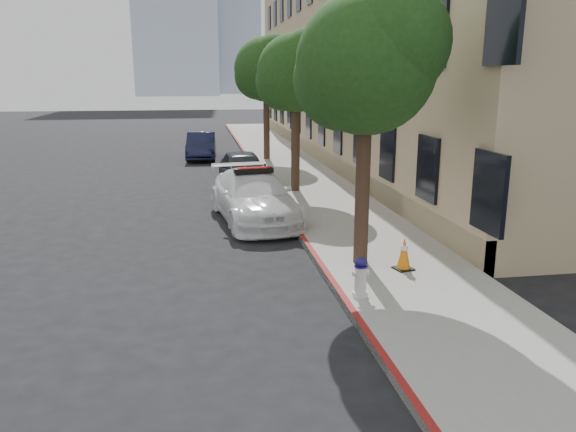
% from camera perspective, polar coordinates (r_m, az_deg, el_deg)
% --- Properties ---
extents(ground, '(120.00, 120.00, 0.00)m').
position_cam_1_polar(ground, '(13.61, -6.94, -3.25)').
color(ground, black).
rests_on(ground, ground).
extents(sidewalk, '(3.20, 50.00, 0.15)m').
position_cam_1_polar(sidewalk, '(23.68, 0.74, 4.39)').
color(sidewalk, gray).
rests_on(sidewalk, ground).
extents(curb_strip, '(0.12, 50.00, 0.15)m').
position_cam_1_polar(curb_strip, '(23.47, -2.98, 4.29)').
color(curb_strip, maroon).
rests_on(curb_strip, ground).
extents(building, '(8.00, 36.00, 10.00)m').
position_cam_1_polar(building, '(29.63, 10.14, 15.65)').
color(building, tan).
rests_on(building, ground).
extents(tower_right, '(14.00, 14.00, 44.00)m').
position_cam_1_polar(tower_right, '(149.39, -5.95, 20.76)').
color(tower_right, '#9EA8B7').
rests_on(tower_right, ground).
extents(tree_near, '(2.92, 2.82, 5.62)m').
position_cam_1_polar(tree_near, '(11.50, 8.15, 15.19)').
color(tree_near, black).
rests_on(tree_near, sidewalk).
extents(tree_mid, '(2.77, 2.64, 5.43)m').
position_cam_1_polar(tree_mid, '(19.29, 0.88, 14.41)').
color(tree_mid, black).
rests_on(tree_mid, sidewalk).
extents(tree_far, '(3.10, 3.00, 5.81)m').
position_cam_1_polar(tree_far, '(27.20, -2.18, 14.73)').
color(tree_far, black).
rests_on(tree_far, sidewalk).
extents(police_car, '(2.54, 5.01, 1.54)m').
position_cam_1_polar(police_car, '(15.93, -3.48, 1.97)').
color(police_car, white).
rests_on(police_car, ground).
extents(parked_car_mid, '(1.76, 4.05, 1.36)m').
position_cam_1_polar(parked_car_mid, '(20.91, -4.61, 4.75)').
color(parked_car_mid, black).
rests_on(parked_car_mid, ground).
extents(parked_car_far, '(1.58, 4.05, 1.31)m').
position_cam_1_polar(parked_car_far, '(28.74, -8.79, 7.09)').
color(parked_car_far, '#151935').
rests_on(parked_car_far, ground).
extents(fire_hydrant, '(0.30, 0.28, 0.73)m').
position_cam_1_polar(fire_hydrant, '(10.17, 7.39, -6.24)').
color(fire_hydrant, silver).
rests_on(fire_hydrant, sidewalk).
extents(traffic_cone, '(0.44, 0.44, 0.69)m').
position_cam_1_polar(traffic_cone, '(11.73, 11.71, -3.74)').
color(traffic_cone, black).
rests_on(traffic_cone, sidewalk).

